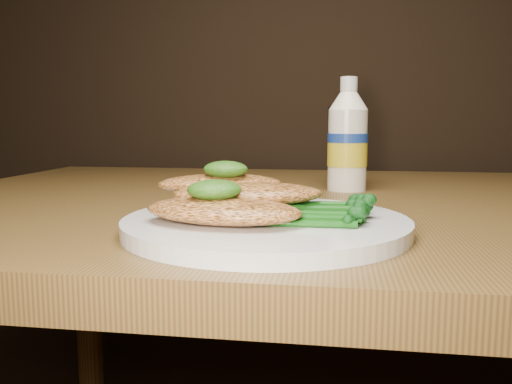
# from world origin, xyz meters

# --- Properties ---
(plate) EXTENTS (0.27, 0.27, 0.01)m
(plate) POSITION_xyz_m (-0.06, 0.81, 0.76)
(plate) COLOR silver
(plate) RESTS_ON dining_table
(chicken_front) EXTENTS (0.16, 0.10, 0.02)m
(chicken_front) POSITION_xyz_m (-0.09, 0.78, 0.78)
(chicken_front) COLOR #D68544
(chicken_front) RESTS_ON plate
(chicken_mid) EXTENTS (0.16, 0.10, 0.02)m
(chicken_mid) POSITION_xyz_m (-0.08, 0.83, 0.78)
(chicken_mid) COLOR #D68544
(chicken_mid) RESTS_ON plate
(chicken_back) EXTENTS (0.14, 0.10, 0.02)m
(chicken_back) POSITION_xyz_m (-0.11, 0.85, 0.79)
(chicken_back) COLOR #D68544
(chicken_back) RESTS_ON plate
(pesto_front) EXTENTS (0.06, 0.06, 0.02)m
(pesto_front) POSITION_xyz_m (-0.10, 0.78, 0.79)
(pesto_front) COLOR #093508
(pesto_front) RESTS_ON chicken_front
(pesto_back) EXTENTS (0.06, 0.05, 0.02)m
(pesto_back) POSITION_xyz_m (-0.11, 0.84, 0.81)
(pesto_back) COLOR #093508
(pesto_back) RESTS_ON chicken_back
(broccolini_bundle) EXTENTS (0.14, 0.12, 0.02)m
(broccolini_bundle) POSITION_xyz_m (-0.02, 0.81, 0.77)
(broccolini_bundle) COLOR #155312
(broccolini_bundle) RESTS_ON plate
(mayo_bottle) EXTENTS (0.07, 0.07, 0.17)m
(mayo_bottle) POSITION_xyz_m (0.02, 1.13, 0.84)
(mayo_bottle) COLOR white
(mayo_bottle) RESTS_ON dining_table
(pepper_grinder) EXTENTS (0.06, 0.06, 0.13)m
(pepper_grinder) POSITION_xyz_m (0.02, 1.19, 0.81)
(pepper_grinder) COLOR black
(pepper_grinder) RESTS_ON dining_table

